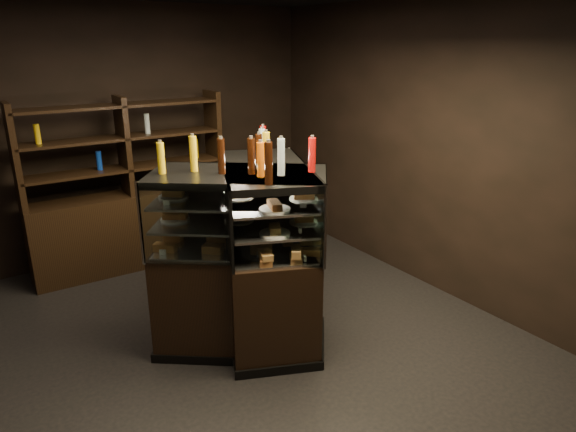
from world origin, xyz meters
name	(u,v)px	position (x,y,z in m)	size (l,w,h in m)	color
ground	(215,342)	(0.00, 0.00, 0.00)	(5.00, 5.00, 0.00)	black
room_shell	(203,126)	(0.00, 0.00, 1.94)	(5.02, 5.02, 3.01)	black
display_case	(254,284)	(0.36, -0.12, 0.52)	(1.71, 1.62, 1.58)	black
food_display	(253,213)	(0.36, -0.12, 1.19)	(1.22, 1.29, 0.48)	#BA7343
bottles_top	(251,152)	(0.36, -0.11, 1.71)	(1.05, 1.15, 0.30)	#147223
potted_conifer	(289,239)	(1.28, 0.71, 0.48)	(0.39, 0.39, 0.84)	black
back_shelving	(131,217)	(-0.05, 2.05, 0.61)	(2.26, 0.43, 2.00)	black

